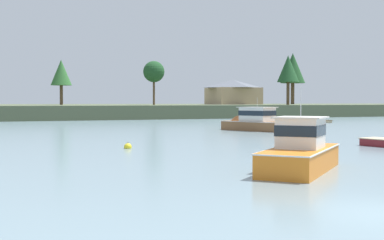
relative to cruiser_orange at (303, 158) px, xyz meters
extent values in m
cube|color=#4C563D|center=(-2.79, 85.38, 0.62)|extent=(203.72, 53.73, 2.18)
cube|color=orange|center=(-0.42, -0.40, -0.26)|extent=(5.70, 5.53, 1.45)
cone|color=orange|center=(1.74, 1.63, -0.26)|extent=(2.46, 2.46, 1.82)
cube|color=silver|center=(-0.42, -0.40, 0.43)|extent=(5.84, 5.67, 0.05)
cube|color=silver|center=(-0.38, -0.36, 1.06)|extent=(2.46, 2.45, 1.20)
cube|color=#19232D|center=(-0.38, -0.36, 1.18)|extent=(2.50, 2.49, 0.43)
cube|color=beige|center=(-0.38, -0.36, 1.69)|extent=(2.79, 2.79, 0.06)
cylinder|color=silver|center=(-0.38, -0.36, 2.35)|extent=(0.03, 0.03, 1.26)
cube|color=tan|center=(29.47, 39.78, -0.37)|extent=(1.54, 3.22, 0.47)
cube|color=brown|center=(29.47, 39.78, -0.14)|extent=(1.65, 3.35, 0.05)
cube|color=tan|center=(29.47, 39.78, -0.18)|extent=(1.16, 0.16, 0.03)
cube|color=brown|center=(12.27, 25.61, -0.27)|extent=(5.50, 7.97, 1.40)
cone|color=brown|center=(10.73, 29.06, -0.27)|extent=(3.03, 2.90, 2.37)
cube|color=silver|center=(12.27, 25.61, 0.40)|extent=(5.65, 8.15, 0.05)
cube|color=silver|center=(12.14, 25.91, 1.08)|extent=(3.10, 3.48, 1.31)
cube|color=#19232D|center=(12.14, 25.91, 1.22)|extent=(3.16, 3.55, 0.47)
cube|color=beige|center=(12.14, 25.91, 1.77)|extent=(3.55, 3.93, 0.06)
cylinder|color=silver|center=(12.14, 25.91, 2.24)|extent=(0.03, 0.03, 0.89)
sphere|color=yellow|center=(-4.24, 12.07, -0.39)|extent=(0.47, 0.47, 0.47)
torus|color=#333338|center=(-4.24, 12.07, -0.12)|extent=(0.12, 0.12, 0.02)
cylinder|color=brown|center=(40.18, 65.03, 5.14)|extent=(0.57, 0.57, 6.87)
cone|color=#1E4723|center=(40.18, 65.03, 8.42)|extent=(4.05, 4.05, 4.95)
cylinder|color=brown|center=(0.97, 80.30, 4.66)|extent=(0.58, 0.58, 5.91)
cone|color=#2D602D|center=(0.97, 80.30, 7.70)|extent=(3.86, 3.86, 4.72)
cylinder|color=brown|center=(16.26, 71.87, 4.28)|extent=(0.39, 0.39, 5.15)
sphere|color=#1E4723|center=(16.26, 71.87, 7.72)|extent=(3.86, 3.86, 3.86)
cylinder|color=brown|center=(54.49, 85.77, 5.74)|extent=(0.83, 0.83, 8.07)
cone|color=#1E4723|center=(54.49, 85.77, 10.13)|extent=(5.71, 5.71, 6.98)
cube|color=tan|center=(37.18, 81.93, 3.49)|extent=(9.62, 8.90, 3.56)
pyramid|color=#565B66|center=(37.18, 81.93, 6.11)|extent=(10.39, 9.61, 1.69)
camera|label=1|loc=(-12.08, -17.98, 2.32)|focal=48.55mm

